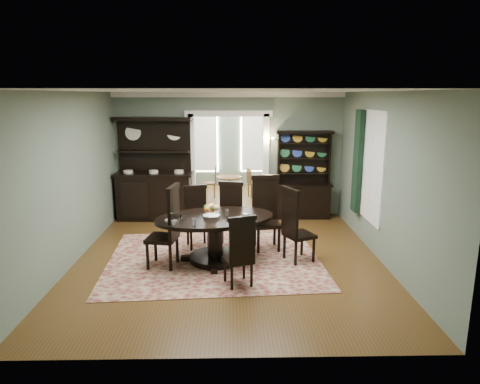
# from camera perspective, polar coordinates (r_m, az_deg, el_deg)

# --- Properties ---
(room) EXTENTS (5.51, 6.01, 3.01)m
(room) POSITION_cam_1_polar(r_m,az_deg,el_deg) (7.51, -1.60, 2.40)
(room) COLOR brown
(room) RESTS_ON ground
(parlor) EXTENTS (3.51, 3.50, 3.01)m
(parlor) POSITION_cam_1_polar(r_m,az_deg,el_deg) (12.95, -1.44, 6.55)
(parlor) COLOR brown
(parlor) RESTS_ON ground
(doorway_trim) EXTENTS (2.08, 0.25, 2.57)m
(doorway_trim) POSITION_cam_1_polar(r_m,az_deg,el_deg) (10.43, -1.50, 5.57)
(doorway_trim) COLOR white
(doorway_trim) RESTS_ON floor
(right_window) EXTENTS (0.15, 1.47, 2.12)m
(right_window) POSITION_cam_1_polar(r_m,az_deg,el_deg) (8.78, 16.32, 3.57)
(right_window) COLOR white
(right_window) RESTS_ON wall_right
(wall_sconce) EXTENTS (0.27, 0.21, 0.21)m
(wall_sconce) POSITION_cam_1_polar(r_m,az_deg,el_deg) (10.28, 3.83, 6.97)
(wall_sconce) COLOR #AD6F2E
(wall_sconce) RESTS_ON back_wall_right
(rug) EXTENTS (3.99, 3.33, 0.01)m
(rug) POSITION_cam_1_polar(r_m,az_deg,el_deg) (7.93, -3.46, -8.89)
(rug) COLOR maroon
(rug) RESTS_ON floor
(dining_table) EXTENTS (2.41, 2.41, 0.84)m
(dining_table) POSITION_cam_1_polar(r_m,az_deg,el_deg) (7.65, -3.34, -5.11)
(dining_table) COLOR black
(dining_table) RESTS_ON rug
(centerpiece) EXTENTS (1.49, 0.96, 0.25)m
(centerpiece) POSITION_cam_1_polar(r_m,az_deg,el_deg) (7.47, -3.83, -2.96)
(centerpiece) COLOR silver
(centerpiece) RESTS_ON dining_table
(chair_far_left) EXTENTS (0.55, 0.53, 1.21)m
(chair_far_left) POSITION_cam_1_polar(r_m,az_deg,el_deg) (8.45, -5.83, -3.02)
(chair_far_left) COLOR black
(chair_far_left) RESTS_ON rug
(chair_far_mid) EXTENTS (0.55, 0.53, 1.28)m
(chair_far_mid) POSITION_cam_1_polar(r_m,az_deg,el_deg) (8.41, -1.31, -2.78)
(chair_far_mid) COLOR black
(chair_far_mid) RESTS_ON rug
(chair_far_right) EXTENTS (0.58, 0.56, 1.43)m
(chair_far_right) POSITION_cam_1_polar(r_m,az_deg,el_deg) (8.30, 3.46, -2.44)
(chair_far_right) COLOR black
(chair_far_right) RESTS_ON rug
(chair_end_left) EXTENTS (0.59, 0.62, 1.45)m
(chair_end_left) POSITION_cam_1_polar(r_m,az_deg,el_deg) (7.44, -9.52, -4.33)
(chair_end_left) COLOR black
(chair_end_left) RESTS_ON rug
(chair_end_right) EXTENTS (0.64, 0.66, 1.36)m
(chair_end_right) POSITION_cam_1_polar(r_m,az_deg,el_deg) (7.64, 7.24, -4.17)
(chair_end_right) COLOR black
(chair_end_right) RESTS_ON rug
(chair_near) EXTENTS (0.55, 0.53, 1.17)m
(chair_near) POSITION_cam_1_polar(r_m,az_deg,el_deg) (6.61, 0.05, -7.72)
(chair_near) COLOR black
(chair_near) RESTS_ON rug
(sideboard) EXTENTS (1.87, 0.73, 2.43)m
(sideboard) POSITION_cam_1_polar(r_m,az_deg,el_deg) (10.44, -11.29, 1.05)
(sideboard) COLOR black
(sideboard) RESTS_ON floor
(welsh_dresser) EXTENTS (1.36, 0.52, 2.11)m
(welsh_dresser) POSITION_cam_1_polar(r_m,az_deg,el_deg) (10.49, 8.42, 0.75)
(welsh_dresser) COLOR black
(welsh_dresser) RESTS_ON floor
(parlor_table) EXTENTS (0.73, 0.73, 0.68)m
(parlor_table) POSITION_cam_1_polar(r_m,az_deg,el_deg) (12.14, -1.45, 0.98)
(parlor_table) COLOR brown
(parlor_table) RESTS_ON parlor_floor
(parlor_chair_left) EXTENTS (0.38, 0.38, 0.90)m
(parlor_chair_left) POSITION_cam_1_polar(r_m,az_deg,el_deg) (12.44, -3.73, 1.45)
(parlor_chair_left) COLOR brown
(parlor_chair_left) RESTS_ON parlor_floor
(parlor_chair_right) EXTENTS (0.40, 0.39, 0.86)m
(parlor_chair_right) POSITION_cam_1_polar(r_m,az_deg,el_deg) (12.44, 1.62, 1.36)
(parlor_chair_right) COLOR brown
(parlor_chair_right) RESTS_ON parlor_floor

